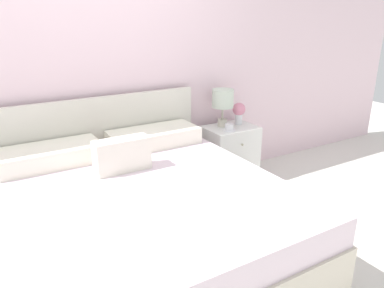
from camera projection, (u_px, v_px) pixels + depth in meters
The scene contains 7 objects.
ground_plane at pixel (102, 202), 3.50m from camera, with size 12.00×12.00×0.00m, color silver.
wall_back at pixel (86, 61), 3.13m from camera, with size 8.00×0.06×2.60m.
bed at pixel (140, 218), 2.64m from camera, with size 1.90×2.01×1.00m.
nightstand at pixel (230, 154), 3.87m from camera, with size 0.51×0.40×0.59m.
table_lamp at pixel (223, 100), 3.70m from camera, with size 0.21×0.21×0.38m.
flower_vase at pixel (239, 111), 3.82m from camera, with size 0.13×0.13×0.22m.
teacup at pixel (229, 128), 3.65m from camera, with size 0.13×0.13×0.07m.
Camera 1 is at (-0.87, -3.12, 1.69)m, focal length 35.00 mm.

